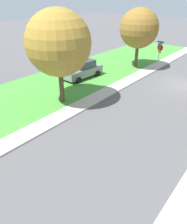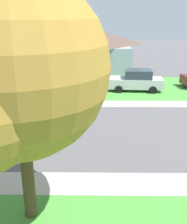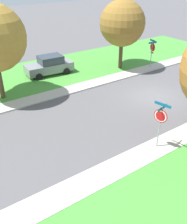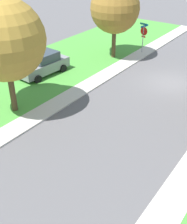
{
  "view_description": "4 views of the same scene",
  "coord_description": "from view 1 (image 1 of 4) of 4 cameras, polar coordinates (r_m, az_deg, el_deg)",
  "views": [
    {
      "loc": [
        -5.55,
        20.25,
        7.72
      ],
      "look_at": [
        1.74,
        11.34,
        1.4
      ],
      "focal_mm": 35.19,
      "sensor_mm": 36.0,
      "label": 1
    },
    {
      "loc": [
        13.02,
        11.6,
        5.79
      ],
      "look_at": [
        0.68,
        11.46,
        1.4
      ],
      "focal_mm": 43.36,
      "sensor_mm": 36.0,
      "label": 2
    },
    {
      "loc": [
        -11.87,
        13.82,
        8.65
      ],
      "look_at": [
        -1.37,
        6.56,
        1.4
      ],
      "focal_mm": 40.61,
      "sensor_mm": 36.0,
      "label": 3
    },
    {
      "loc": [
        -7.01,
        19.65,
        9.49
      ],
      "look_at": [
        0.84,
        8.76,
        1.4
      ],
      "focal_mm": 46.99,
      "sensor_mm": 36.0,
      "label": 4
    }
  ],
  "objects": [
    {
      "name": "lawn_east",
      "position": [
        18.72,
        -19.84,
        2.75
      ],
      "size": [
        8.0,
        56.0,
        0.08
      ],
      "primitive_type": "cube",
      "color": "#479338",
      "rests_on": "ground"
    },
    {
      "name": "stop_sign_near_corner",
      "position": [
        27.56,
        16.86,
        15.36
      ],
      "size": [
        0.91,
        0.91,
        2.77
      ],
      "color": "#9E9EA3",
      "rests_on": "ground"
    },
    {
      "name": "tree_across_right",
      "position": [
        25.69,
        11.41,
        20.31
      ],
      "size": [
        4.46,
        4.15,
        6.39
      ],
      "color": "#4C3823",
      "rests_on": "ground"
    },
    {
      "name": "sidewalk_east",
      "position": [
        15.23,
        -10.26,
        -1.98
      ],
      "size": [
        1.4,
        56.0,
        0.1
      ],
      "primitive_type": "cube",
      "color": "#B7B2A8",
      "rests_on": "ground"
    },
    {
      "name": "ground_plane",
      "position": [
        22.37,
        22.55,
        6.33
      ],
      "size": [
        120.0,
        120.0,
        0.0
      ],
      "primitive_type": "plane",
      "color": "#565456"
    },
    {
      "name": "tree_across_left",
      "position": [
        16.57,
        -9.26,
        16.88
      ],
      "size": [
        5.03,
        4.68,
        6.9
      ],
      "color": "#4C3823",
      "rests_on": "ground"
    },
    {
      "name": "car_grey_far_down_street",
      "position": [
        22.45,
        -2.94,
        10.98
      ],
      "size": [
        2.25,
        4.41,
        1.76
      ],
      "color": "gray",
      "rests_on": "ground"
    }
  ]
}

